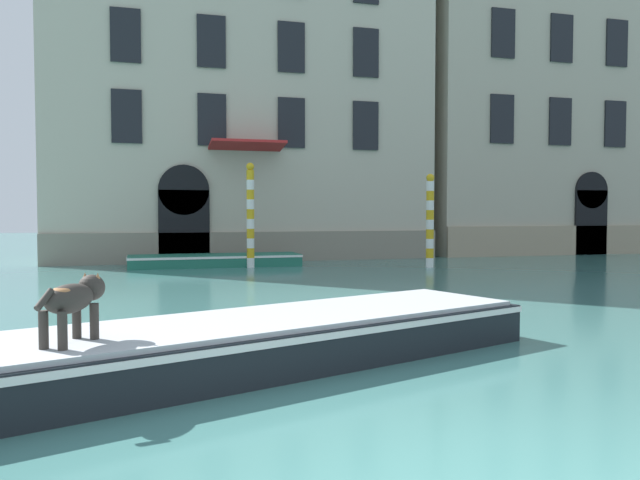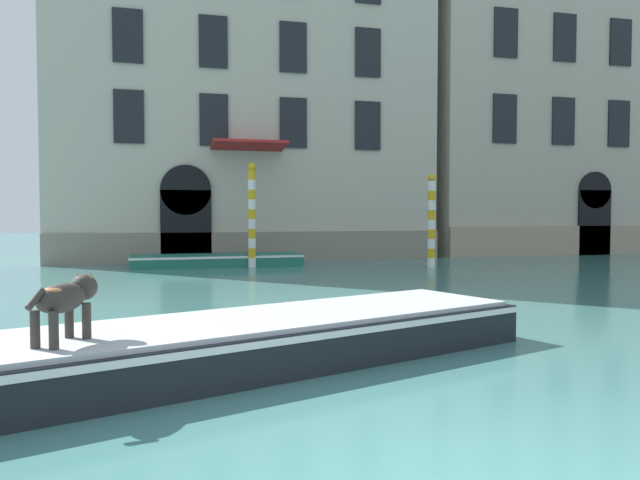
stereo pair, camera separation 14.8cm
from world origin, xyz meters
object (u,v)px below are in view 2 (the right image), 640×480
(mooring_pole_0, at_px, (252,215))
(boat_moored_near_palazzo, at_px, (217,260))
(boat_foreground, at_px, (212,345))
(dog_on_deck, at_px, (66,298))
(mooring_pole_1, at_px, (432,220))

(mooring_pole_0, bearing_deg, boat_moored_near_palazzo, 144.49)
(boat_foreground, relative_size, boat_moored_near_palazzo, 1.51)
(boat_moored_near_palazzo, bearing_deg, dog_on_deck, -102.11)
(boat_foreground, relative_size, mooring_pole_0, 2.51)
(boat_foreground, distance_m, mooring_pole_0, 14.33)
(boat_foreground, height_order, mooring_pole_1, mooring_pole_1)
(mooring_pole_1, bearing_deg, dog_on_deck, -127.94)
(mooring_pole_1, bearing_deg, boat_foreground, -125.14)
(boat_foreground, distance_m, dog_on_deck, 1.89)
(boat_foreground, height_order, dog_on_deck, dog_on_deck)
(dog_on_deck, xyz_separation_m, boat_moored_near_palazzo, (3.07, 15.60, -0.83))
(boat_foreground, xyz_separation_m, boat_moored_near_palazzo, (1.52, 14.81, -0.10))
(mooring_pole_0, height_order, mooring_pole_1, mooring_pole_0)
(boat_moored_near_palazzo, bearing_deg, boat_foreground, -96.83)
(mooring_pole_0, bearing_deg, mooring_pole_1, -15.20)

